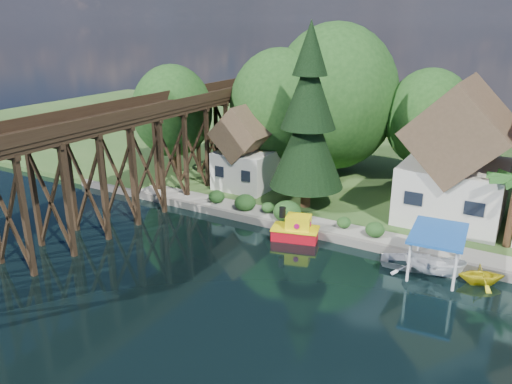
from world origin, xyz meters
TOP-DOWN VIEW (x-y plane):
  - ground at (0.00, 0.00)m, footprint 140.00×140.00m
  - bank at (0.00, 34.00)m, footprint 140.00×52.00m
  - seawall at (4.00, 8.00)m, footprint 60.00×0.40m
  - promenade at (6.00, 9.30)m, footprint 50.00×2.60m
  - trestle_bridge at (-16.00, 5.17)m, footprint 4.12×44.18m
  - house_left at (7.00, 16.00)m, footprint 7.64×8.64m
  - shed at (-11.00, 14.50)m, footprint 5.09×5.40m
  - bg_trees at (1.00, 21.25)m, footprint 49.90×13.30m
  - shrubs at (-4.60, 9.26)m, footprint 15.76×2.47m
  - conifer at (-4.03, 12.50)m, footprint 6.11×6.11m
  - tugboat at (-2.26, 7.03)m, footprint 3.81×2.71m
  - boat_white_a at (6.49, 6.94)m, footprint 5.12×4.23m
  - boat_canopy at (7.79, 6.46)m, footprint 3.88×4.90m
  - boat_yellow at (10.53, 6.79)m, footprint 3.49×3.31m

SIDE VIEW (x-z plane):
  - ground at x=0.00m, z-range 0.00..0.00m
  - bank at x=0.00m, z-range 0.00..0.50m
  - seawall at x=4.00m, z-range 0.00..0.62m
  - boat_white_a at x=6.49m, z-range 0.00..0.92m
  - promenade at x=6.00m, z-range 0.50..0.56m
  - boat_yellow at x=10.53m, z-range 0.00..1.45m
  - tugboat at x=-2.26m, z-range -0.50..1.99m
  - shrubs at x=-4.60m, z-range 0.38..2.08m
  - boat_canopy at x=7.79m, z-range -0.21..2.80m
  - shed at x=-11.00m, z-range -0.10..7.75m
  - house_left at x=7.00m, z-range -0.37..10.65m
  - trestle_bridge at x=-16.00m, z-range 0.70..10.00m
  - bg_trees at x=1.00m, z-range 2.00..12.57m
  - conifer at x=-4.03m, z-range 0.22..15.27m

